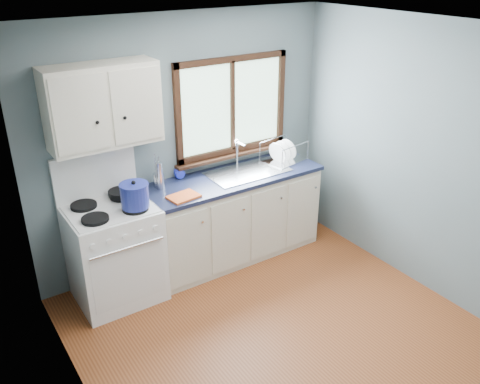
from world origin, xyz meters
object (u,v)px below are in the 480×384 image
base_cabinets (233,220)px  dish_rack (283,156)px  stockpot (135,195)px  thermos (160,176)px  sink (247,177)px  gas_range (115,251)px  skillet (121,193)px  utensil_crock (159,180)px

base_cabinets → dish_rack: (0.68, 0.04, 0.57)m
stockpot → thermos: size_ratio=1.03×
sink → stockpot: bearing=-172.3°
gas_range → sink: size_ratio=1.62×
thermos → sink: bearing=-7.1°
skillet → thermos: bearing=-8.2°
gas_range → thermos: (0.56, 0.13, 0.56)m
gas_range → skillet: bearing=39.1°
thermos → gas_range: bearing=-166.5°
utensil_crock → thermos: size_ratio=1.25×
base_cabinets → sink: bearing=-0.1°
gas_range → stockpot: 0.63m
thermos → dish_rack: bearing=-3.0°
sink → utensil_crock: 0.94m
stockpot → thermos: (0.37, 0.29, -0.01)m
base_cabinets → stockpot: (-1.12, -0.18, 0.66)m
utensil_crock → thermos: bearing=-102.4°
stockpot → sink: bearing=7.7°
gas_range → stockpot: (0.18, -0.16, 0.58)m
stockpot → dish_rack: bearing=6.9°
stockpot → utensil_crock: bearing=42.4°
gas_range → stockpot: bearing=-40.6°
gas_range → skillet: size_ratio=3.86×
skillet → stockpot: stockpot is taller
gas_range → utensil_crock: 0.78m
skillet → stockpot: (0.02, -0.29, 0.09)m
utensil_crock → stockpot: bearing=-137.6°
stockpot → utensil_crock: 0.53m
base_cabinets → sink: size_ratio=2.20×
sink → thermos: size_ratio=3.08×
sink → dish_rack: sink is taller
sink → utensil_crock: (-0.91, 0.18, 0.13)m
sink → stockpot: sink is taller
gas_range → dish_rack: bearing=1.7°
stockpot → dish_rack: 1.81m
dish_rack → utensil_crock: bearing=163.7°
utensil_crock → thermos: 0.09m
skillet → stockpot: 0.31m
base_cabinets → thermos: thermos is taller
sink → base_cabinets: bearing=179.9°
gas_range → dish_rack: gas_range is taller
stockpot → gas_range: bearing=139.4°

